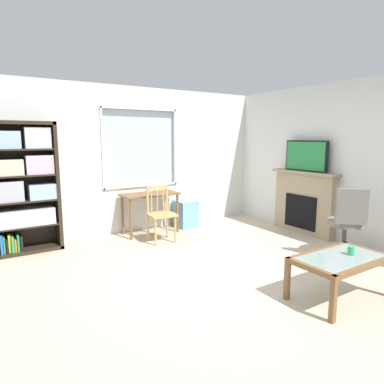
{
  "coord_description": "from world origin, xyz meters",
  "views": [
    {
      "loc": [
        -2.45,
        -3.05,
        1.67
      ],
      "look_at": [
        -0.02,
        0.77,
        0.94
      ],
      "focal_mm": 31.51,
      "sensor_mm": 36.0,
      "label": 1
    }
  ],
  "objects_px": {
    "fireplace": "(304,202)",
    "sippy_cup": "(351,250)",
    "tv": "(306,156)",
    "desk_under_window": "(150,200)",
    "coffee_table": "(340,263)",
    "plastic_drawer_unit": "(186,214)",
    "bookshelf": "(24,185)",
    "office_chair": "(347,219)",
    "wooden_chair": "(161,213)"
  },
  "relations": [
    {
      "from": "tv",
      "to": "sippy_cup",
      "type": "relative_size",
      "value": 9.4
    },
    {
      "from": "desk_under_window",
      "to": "sippy_cup",
      "type": "relative_size",
      "value": 10.95
    },
    {
      "from": "plastic_drawer_unit",
      "to": "office_chair",
      "type": "relative_size",
      "value": 0.49
    },
    {
      "from": "fireplace",
      "to": "sippy_cup",
      "type": "height_order",
      "value": "fireplace"
    },
    {
      "from": "coffee_table",
      "to": "wooden_chair",
      "type": "bearing_deg",
      "value": 103.64
    },
    {
      "from": "coffee_table",
      "to": "plastic_drawer_unit",
      "type": "bearing_deg",
      "value": 87.5
    },
    {
      "from": "plastic_drawer_unit",
      "to": "coffee_table",
      "type": "xyz_separation_m",
      "value": [
        -0.15,
        -3.33,
        0.14
      ]
    },
    {
      "from": "bookshelf",
      "to": "office_chair",
      "type": "xyz_separation_m",
      "value": [
        3.73,
        -2.7,
        -0.44
      ]
    },
    {
      "from": "desk_under_window",
      "to": "wooden_chair",
      "type": "bearing_deg",
      "value": -96.84
    },
    {
      "from": "desk_under_window",
      "to": "coffee_table",
      "type": "height_order",
      "value": "desk_under_window"
    },
    {
      "from": "wooden_chair",
      "to": "desk_under_window",
      "type": "bearing_deg",
      "value": 83.16
    },
    {
      "from": "plastic_drawer_unit",
      "to": "coffee_table",
      "type": "relative_size",
      "value": 0.48
    },
    {
      "from": "fireplace",
      "to": "office_chair",
      "type": "relative_size",
      "value": 1.28
    },
    {
      "from": "sippy_cup",
      "to": "office_chair",
      "type": "bearing_deg",
      "value": 34.77
    },
    {
      "from": "bookshelf",
      "to": "sippy_cup",
      "type": "xyz_separation_m",
      "value": [
        2.7,
        -3.41,
        -0.5
      ]
    },
    {
      "from": "plastic_drawer_unit",
      "to": "office_chair",
      "type": "bearing_deg",
      "value": -68.75
    },
    {
      "from": "coffee_table",
      "to": "tv",
      "type": "bearing_deg",
      "value": 48.0
    },
    {
      "from": "wooden_chair",
      "to": "sippy_cup",
      "type": "bearing_deg",
      "value": -73.73
    },
    {
      "from": "fireplace",
      "to": "sippy_cup",
      "type": "bearing_deg",
      "value": -129.46
    },
    {
      "from": "desk_under_window",
      "to": "plastic_drawer_unit",
      "type": "relative_size",
      "value": 2.0
    },
    {
      "from": "coffee_table",
      "to": "bookshelf",
      "type": "bearing_deg",
      "value": 127.03
    },
    {
      "from": "tv",
      "to": "coffee_table",
      "type": "height_order",
      "value": "tv"
    },
    {
      "from": "desk_under_window",
      "to": "coffee_table",
      "type": "xyz_separation_m",
      "value": [
        0.61,
        -3.28,
        -0.21
      ]
    },
    {
      "from": "wooden_chair",
      "to": "tv",
      "type": "bearing_deg",
      "value": -21.49
    },
    {
      "from": "plastic_drawer_unit",
      "to": "sippy_cup",
      "type": "height_order",
      "value": "sippy_cup"
    },
    {
      "from": "desk_under_window",
      "to": "wooden_chair",
      "type": "relative_size",
      "value": 1.09
    },
    {
      "from": "wooden_chair",
      "to": "tv",
      "type": "distance_m",
      "value": 2.67
    },
    {
      "from": "plastic_drawer_unit",
      "to": "coffee_table",
      "type": "bearing_deg",
      "value": -92.5
    },
    {
      "from": "coffee_table",
      "to": "sippy_cup",
      "type": "distance_m",
      "value": 0.18
    },
    {
      "from": "sippy_cup",
      "to": "coffee_table",
      "type": "bearing_deg",
      "value": 171.23
    },
    {
      "from": "plastic_drawer_unit",
      "to": "tv",
      "type": "xyz_separation_m",
      "value": [
        1.52,
        -1.48,
        1.12
      ]
    },
    {
      "from": "coffee_table",
      "to": "sippy_cup",
      "type": "relative_size",
      "value": 11.29
    },
    {
      "from": "wooden_chair",
      "to": "fireplace",
      "type": "xyz_separation_m",
      "value": [
        2.35,
        -0.92,
        0.09
      ]
    },
    {
      "from": "fireplace",
      "to": "tv",
      "type": "height_order",
      "value": "tv"
    },
    {
      "from": "tv",
      "to": "desk_under_window",
      "type": "bearing_deg",
      "value": 147.77
    },
    {
      "from": "bookshelf",
      "to": "office_chair",
      "type": "height_order",
      "value": "bookshelf"
    },
    {
      "from": "tv",
      "to": "office_chair",
      "type": "bearing_deg",
      "value": -113.06
    },
    {
      "from": "fireplace",
      "to": "sippy_cup",
      "type": "relative_size",
      "value": 14.26
    },
    {
      "from": "fireplace",
      "to": "office_chair",
      "type": "bearing_deg",
      "value": -113.81
    },
    {
      "from": "plastic_drawer_unit",
      "to": "bookshelf",
      "type": "bearing_deg",
      "value": 178.81
    },
    {
      "from": "bookshelf",
      "to": "plastic_drawer_unit",
      "type": "height_order",
      "value": "bookshelf"
    },
    {
      "from": "tv",
      "to": "bookshelf",
      "type": "bearing_deg",
      "value": 159.96
    },
    {
      "from": "bookshelf",
      "to": "fireplace",
      "type": "distance_m",
      "value": 4.53
    },
    {
      "from": "fireplace",
      "to": "office_chair",
      "type": "distance_m",
      "value": 1.26
    },
    {
      "from": "plastic_drawer_unit",
      "to": "tv",
      "type": "distance_m",
      "value": 2.4
    },
    {
      "from": "office_chair",
      "to": "sippy_cup",
      "type": "bearing_deg",
      "value": -145.23
    },
    {
      "from": "wooden_chair",
      "to": "sippy_cup",
      "type": "xyz_separation_m",
      "value": [
        0.81,
        -2.79,
        0.03
      ]
    },
    {
      "from": "desk_under_window",
      "to": "plastic_drawer_unit",
      "type": "xyz_separation_m",
      "value": [
        0.76,
        0.05,
        -0.35
      ]
    },
    {
      "from": "bookshelf",
      "to": "plastic_drawer_unit",
      "type": "bearing_deg",
      "value": -1.19
    },
    {
      "from": "office_chair",
      "to": "wooden_chair",
      "type": "bearing_deg",
      "value": 131.62
    }
  ]
}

